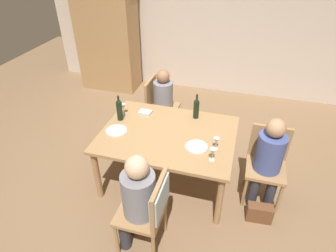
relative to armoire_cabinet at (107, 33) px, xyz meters
name	(u,v)px	position (x,y,z in m)	size (l,w,h in m)	color
ground_plane	(168,178)	(1.89, -2.34, -1.10)	(10.00, 10.00, 0.00)	#846647
rear_room_partition	(210,21)	(1.89, 0.45, 0.25)	(6.40, 0.12, 2.70)	beige
armoire_cabinet	(107,33)	(0.00, 0.00, 0.00)	(1.18, 0.62, 2.18)	#A87F51
dining_table	(168,138)	(1.89, -2.34, -0.44)	(1.57, 1.19, 0.74)	#A87F51
chair_near	(152,206)	(2.01, -3.32, -0.50)	(0.46, 0.44, 0.92)	#A87F51
chair_far_left	(158,104)	(1.44, -1.37, -0.56)	(0.44, 0.44, 0.92)	#A87F51
chair_right_end	(267,159)	(3.05, -2.26, -0.56)	(0.44, 0.44, 0.92)	#A87F51
person_woman_host	(137,197)	(1.86, -3.32, -0.43)	(0.37, 0.32, 1.16)	#33333D
person_man_bearded	(165,99)	(1.56, -1.37, -0.46)	(0.33, 0.29, 1.09)	#33333D
person_man_guest	(269,157)	(3.05, -2.37, -0.44)	(0.31, 0.35, 1.13)	#33333D
wine_bottle_tall_green	(196,108)	(2.13, -1.92, -0.22)	(0.07, 0.07, 0.33)	black
wine_bottle_dark_red	(119,109)	(1.22, -2.22, -0.21)	(0.07, 0.07, 0.34)	black
wine_glass_near_left	(216,141)	(2.47, -2.49, -0.25)	(0.07, 0.07, 0.15)	silver
wine_glass_centre	(123,107)	(1.21, -2.09, -0.25)	(0.07, 0.07, 0.15)	silver
wine_glass_near_right	(213,152)	(2.46, -2.68, -0.25)	(0.07, 0.07, 0.15)	silver
dinner_plate_host	(196,147)	(2.26, -2.52, -0.35)	(0.25, 0.25, 0.01)	white
dinner_plate_guest_left	(116,131)	(1.28, -2.48, -0.35)	(0.25, 0.25, 0.01)	white
folded_napkin	(145,112)	(1.48, -2.00, -0.34)	(0.16, 0.12, 0.03)	#ADC6D6
handbag	(259,213)	(3.05, -2.69, -0.99)	(0.28, 0.12, 0.22)	brown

